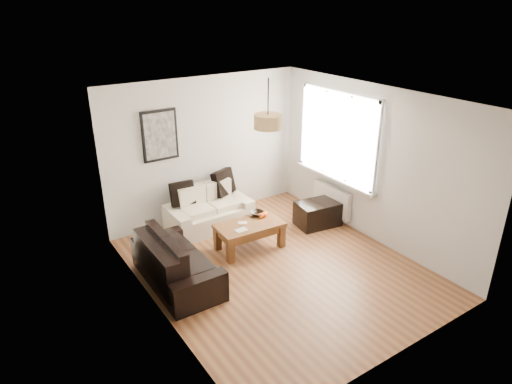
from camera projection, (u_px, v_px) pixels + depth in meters
floor at (278, 267)px, 6.96m from camera, size 4.50×4.50×0.00m
ceiling at (281, 99)px, 5.93m from camera, size 3.80×4.50×0.00m
wall_back at (205, 149)px, 8.16m from camera, size 3.80×0.04×2.60m
wall_front at (407, 260)px, 4.73m from camera, size 3.80×0.04×2.60m
wall_left at (153, 224)px, 5.48m from camera, size 0.04×4.50×2.60m
wall_right at (373, 165)px, 7.41m from camera, size 0.04×4.50×2.60m
window_bay at (338, 136)px, 7.88m from camera, size 0.14×1.90×1.60m
radiator at (332, 200)px, 8.35m from camera, size 0.10×0.90×0.52m
poster at (160, 135)px, 7.55m from camera, size 0.62×0.04×0.87m
pendant_shade at (268, 122)px, 6.30m from camera, size 0.40×0.40×0.20m
loveseat_cream at (209, 208)px, 8.06m from camera, size 1.47×0.81×0.73m
sofa_leather at (177, 261)px, 6.48m from camera, size 0.81×1.64×0.70m
coffee_table at (250, 236)px, 7.42m from camera, size 1.12×0.65×0.45m
ottoman at (318, 214)px, 8.18m from camera, size 0.84×0.60×0.44m
cushion_left at (182, 194)px, 7.86m from camera, size 0.43×0.16×0.42m
cushion_right at (223, 182)px, 8.27m from camera, size 0.48×0.31×0.46m
fruit_bowl at (257, 213)px, 7.62m from camera, size 0.29×0.29×0.06m
orange_a at (264, 215)px, 7.54m from camera, size 0.10×0.10×0.09m
orange_b at (265, 214)px, 7.59m from camera, size 0.11×0.11×0.09m
orange_c at (261, 216)px, 7.52m from camera, size 0.10×0.10×0.09m
papers at (241, 230)px, 7.13m from camera, size 0.19×0.14×0.01m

